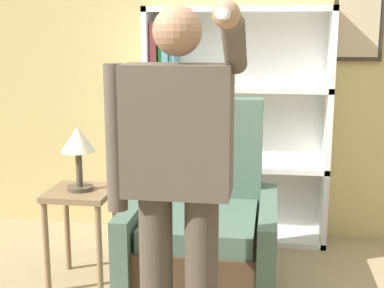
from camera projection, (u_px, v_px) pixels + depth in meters
The scene contains 6 objects.
wall_back at pixel (265, 53), 3.97m from camera, with size 8.00×0.11×2.80m.
bookcase at pixel (219, 128), 3.97m from camera, with size 1.35×0.28×1.73m.
armchair at pixel (204, 235), 3.24m from camera, with size 0.87×0.88×1.15m.
person_standing at pixel (177, 174), 2.29m from camera, with size 0.61×0.78×1.66m.
side_table at pixel (81, 209), 3.30m from camera, with size 0.39×0.39×0.61m.
table_lamp at pixel (78, 145), 3.21m from camera, with size 0.21×0.21×0.39m.
Camera 1 is at (0.07, -2.03, 1.56)m, focal length 50.00 mm.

